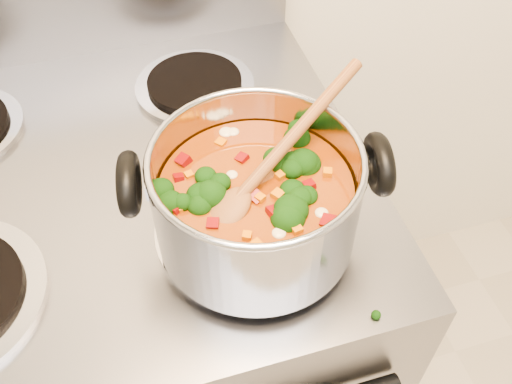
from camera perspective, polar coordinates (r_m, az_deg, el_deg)
The scene contains 4 objects.
electric_range at distance 1.16m, azimuth -11.32°, elevation -13.86°, with size 0.73×0.66×1.08m.
stockpot at distance 0.63m, azimuth 0.01°, elevation -0.82°, with size 0.29×0.23×0.14m.
wooden_spoon at distance 0.61m, azimuth 0.71°, elevation 2.16°, with size 0.23×0.16×0.09m.
cooktop_crumbs at distance 0.78m, azimuth -1.74°, elevation 3.26°, with size 0.16×0.02×0.01m.
Camera 1 is at (0.02, 0.60, 1.48)m, focal length 40.00 mm.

